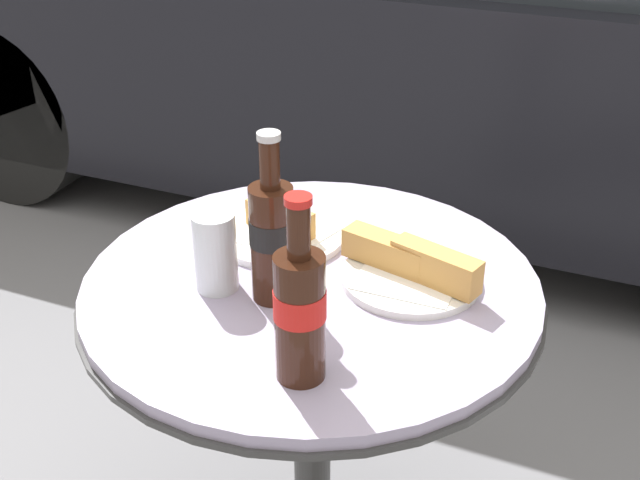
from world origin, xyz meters
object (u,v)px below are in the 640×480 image
(lunch_plate_near, at_px, (411,268))
(lunch_plate_far, at_px, (281,230))
(cola_bottle_right, at_px, (272,236))
(parked_car, at_px, (404,18))
(drinking_glass, at_px, (216,255))
(cola_bottle_left, at_px, (300,310))
(bistro_table, at_px, (312,362))

(lunch_plate_near, distance_m, lunch_plate_far, 0.25)
(cola_bottle_right, distance_m, lunch_plate_near, 0.23)
(parked_car, bearing_deg, lunch_plate_near, -72.12)
(drinking_glass, bearing_deg, lunch_plate_near, 26.30)
(cola_bottle_right, relative_size, drinking_glass, 2.10)
(drinking_glass, height_order, parked_car, parked_car)
(cola_bottle_left, height_order, drinking_glass, cola_bottle_left)
(lunch_plate_near, height_order, lunch_plate_far, lunch_plate_near)
(drinking_glass, height_order, lunch_plate_far, drinking_glass)
(lunch_plate_near, bearing_deg, parked_car, 107.88)
(drinking_glass, relative_size, lunch_plate_near, 0.54)
(cola_bottle_left, bearing_deg, parked_car, 104.22)
(bistro_table, relative_size, cola_bottle_right, 2.76)
(bistro_table, xyz_separation_m, drinking_glass, (-0.12, -0.08, 0.22))
(cola_bottle_left, distance_m, lunch_plate_far, 0.38)
(lunch_plate_near, bearing_deg, bistro_table, -159.61)
(lunch_plate_far, bearing_deg, bistro_table, -44.92)
(lunch_plate_near, bearing_deg, cola_bottle_left, -102.85)
(drinking_glass, bearing_deg, parked_car, 99.73)
(cola_bottle_left, bearing_deg, lunch_plate_near, 77.15)
(drinking_glass, bearing_deg, cola_bottle_right, 6.23)
(cola_bottle_right, height_order, parked_car, parked_car)
(bistro_table, bearing_deg, lunch_plate_near, 20.39)
(lunch_plate_far, distance_m, parked_car, 1.89)
(bistro_table, distance_m, cola_bottle_left, 0.35)
(bistro_table, height_order, parked_car, parked_car)
(parked_car, bearing_deg, bistro_table, -76.49)
(cola_bottle_right, relative_size, lunch_plate_far, 1.19)
(cola_bottle_right, distance_m, parked_car, 2.08)
(drinking_glass, distance_m, lunch_plate_near, 0.30)
(lunch_plate_far, bearing_deg, parked_car, 101.30)
(bistro_table, bearing_deg, parked_car, 103.51)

